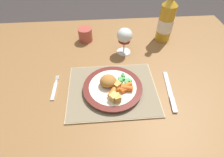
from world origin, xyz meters
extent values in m
plane|color=#383333|center=(0.00, 0.00, 0.00)|extent=(6.00, 6.00, 0.00)
cube|color=olive|center=(0.00, 0.00, 0.72)|extent=(1.55, 1.03, 0.04)
cube|color=olive|center=(-0.72, 0.46, 0.35)|extent=(0.06, 0.06, 0.70)
cube|color=olive|center=(0.72, 0.46, 0.35)|extent=(0.06, 0.06, 0.70)
cube|color=tan|center=(0.04, -0.09, 0.74)|extent=(0.36, 0.29, 0.01)
cube|color=#807259|center=(0.04, -0.09, 0.75)|extent=(0.36, 0.28, 0.00)
cylinder|color=white|center=(0.04, -0.09, 0.75)|extent=(0.20, 0.20, 0.01)
cylinder|color=maroon|center=(0.04, -0.09, 0.76)|extent=(0.24, 0.24, 0.01)
cylinder|color=white|center=(0.04, -0.09, 0.77)|extent=(0.19, 0.19, 0.00)
ellipsoid|color=#A87033|center=(0.01, -0.08, 0.78)|extent=(0.07, 0.08, 0.04)
ellipsoid|color=#A87033|center=(0.02, -0.08, 0.79)|extent=(0.08, 0.07, 0.04)
cube|color=#338438|center=(0.06, -0.08, 0.77)|extent=(0.03, 0.02, 0.01)
cube|color=#338438|center=(0.05, -0.07, 0.77)|extent=(0.02, 0.02, 0.01)
cube|color=#4CA84C|center=(0.07, -0.06, 0.78)|extent=(0.01, 0.02, 0.01)
cube|color=#4CA84C|center=(0.10, -0.07, 0.77)|extent=(0.02, 0.03, 0.01)
cube|color=#338438|center=(0.04, -0.05, 0.77)|extent=(0.02, 0.02, 0.01)
cube|color=#338438|center=(0.07, -0.07, 0.77)|extent=(0.02, 0.03, 0.01)
cube|color=#338438|center=(0.03, -0.08, 0.77)|extent=(0.02, 0.02, 0.01)
cube|color=#338438|center=(0.09, -0.04, 0.77)|extent=(0.01, 0.02, 0.01)
cube|color=#338438|center=(0.08, -0.06, 0.77)|extent=(0.02, 0.03, 0.01)
cube|color=#4CA84C|center=(0.11, -0.07, 0.77)|extent=(0.02, 0.02, 0.01)
cube|color=green|center=(0.08, -0.06, 0.77)|extent=(0.03, 0.02, 0.01)
cylinder|color=orange|center=(0.09, -0.10, 0.78)|extent=(0.05, 0.03, 0.02)
cylinder|color=orange|center=(0.09, -0.11, 0.78)|extent=(0.05, 0.03, 0.02)
cylinder|color=orange|center=(0.07, -0.12, 0.77)|extent=(0.05, 0.02, 0.02)
cylinder|color=orange|center=(0.03, -0.13, 0.78)|extent=(0.04, 0.05, 0.02)
cylinder|color=#CC5119|center=(0.08, -0.11, 0.78)|extent=(0.04, 0.03, 0.02)
cylinder|color=#CC5119|center=(0.07, -0.11, 0.77)|extent=(0.04, 0.05, 0.02)
cube|color=silver|center=(-0.20, -0.08, 0.74)|extent=(0.02, 0.09, 0.01)
cube|color=silver|center=(-0.20, -0.02, 0.74)|extent=(0.01, 0.02, 0.01)
cube|color=silver|center=(-0.19, 0.00, 0.74)|extent=(0.00, 0.02, 0.00)
cube|color=silver|center=(-0.20, 0.00, 0.74)|extent=(0.00, 0.02, 0.00)
cube|color=silver|center=(-0.20, 0.00, 0.74)|extent=(0.00, 0.02, 0.00)
cube|color=silver|center=(-0.21, 0.00, 0.74)|extent=(0.00, 0.02, 0.00)
cube|color=silver|center=(0.28, -0.08, 0.74)|extent=(0.03, 0.15, 0.00)
cube|color=#B2B2B7|center=(0.26, -0.18, 0.74)|extent=(0.02, 0.07, 0.01)
cylinder|color=silver|center=(0.12, 0.16, 0.74)|extent=(0.07, 0.07, 0.00)
cylinder|color=silver|center=(0.12, 0.16, 0.78)|extent=(0.01, 0.01, 0.06)
ellipsoid|color=silver|center=(0.12, 0.16, 0.84)|extent=(0.08, 0.08, 0.07)
cylinder|color=maroon|center=(0.12, 0.16, 0.82)|extent=(0.06, 0.06, 0.04)
cylinder|color=gold|center=(0.34, 0.26, 0.84)|extent=(0.08, 0.08, 0.19)
cone|color=gold|center=(0.34, 0.26, 0.95)|extent=(0.08, 0.08, 0.04)
cylinder|color=white|center=(0.34, 0.26, 0.83)|extent=(0.08, 0.08, 0.07)
cube|color=#DBB256|center=(0.04, -0.16, 0.78)|extent=(0.04, 0.04, 0.03)
cube|color=gold|center=(0.06, -0.10, 0.78)|extent=(0.04, 0.04, 0.03)
cube|color=gold|center=(0.05, -0.16, 0.78)|extent=(0.03, 0.03, 0.03)
cylinder|color=#B24C42|center=(-0.08, 0.29, 0.78)|extent=(0.08, 0.08, 0.07)
cylinder|color=maroon|center=(-0.08, 0.29, 0.81)|extent=(0.06, 0.06, 0.01)
camera|label=1|loc=(0.00, -0.55, 1.30)|focal=28.00mm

